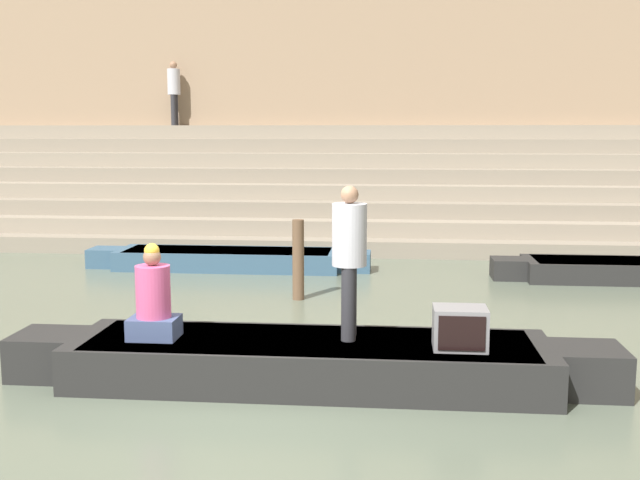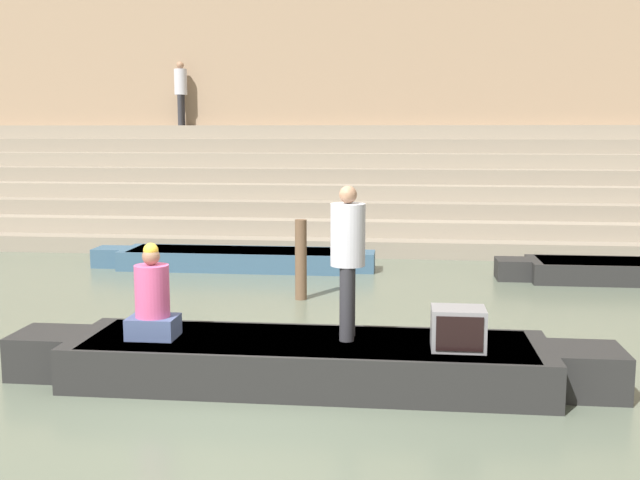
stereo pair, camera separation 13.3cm
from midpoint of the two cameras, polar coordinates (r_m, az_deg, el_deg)
The scene contains 10 objects.
ground_plane at distance 8.07m, azimuth -5.56°, elevation -11.15°, with size 120.00×120.00×0.00m, color #566051.
ghat_steps at distance 18.79m, azimuth 1.42°, elevation 3.19°, with size 36.00×4.66×2.82m.
back_wall at distance 21.06m, azimuth 2.00°, elevation 14.12°, with size 34.20×1.28×9.67m.
rowboat_main at distance 8.09m, azimuth -0.48°, elevation -9.14°, with size 6.52×1.45×0.48m.
person_standing at distance 7.90m, azimuth 2.61°, elevation -0.92°, with size 0.37×0.37×1.64m.
person_rowing at distance 8.20m, azimuth -12.19°, elevation -4.56°, with size 0.51×0.40×1.03m.
tv_set at distance 7.78m, azimuth 10.96°, elevation -6.65°, with size 0.54×0.42×0.43m.
moored_boat_distant at distance 14.77m, azimuth -6.42°, elevation -1.40°, with size 5.56×1.15×0.37m.
mooring_post at distance 11.93m, azimuth -1.15°, elevation -1.52°, with size 0.19×0.19×1.29m, color brown.
person_on_steps at distance 20.89m, azimuth -10.38°, elevation 11.26°, with size 0.34×0.34×1.70m.
Camera 2 is at (1.66, -7.43, 2.69)m, focal length 42.00 mm.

